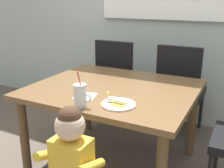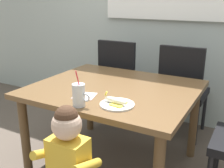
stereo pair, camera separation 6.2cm
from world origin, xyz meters
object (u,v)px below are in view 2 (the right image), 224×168
dining_chair_right (182,87)px  milk_cup (79,96)px  dining_table (114,97)px  peeled_banana (115,101)px  paper_napkin (85,96)px  dining_chair_left (121,78)px  toddler_standing (68,157)px  snack_plate (117,104)px

dining_chair_right → milk_cup: size_ratio=3.86×
dining_table → peeled_banana: size_ratio=7.24×
dining_table → paper_napkin: size_ratio=8.42×
dining_chair_left → milk_cup: size_ratio=3.86×
toddler_standing → peeled_banana: size_ratio=4.80×
dining_chair_left → snack_plate: dining_chair_left is taller
milk_cup → dining_table: bearing=88.6°
milk_cup → snack_plate: size_ratio=1.08×
snack_plate → dining_table: bearing=121.4°
dining_chair_left → snack_plate: (0.53, -1.10, 0.17)m
dining_chair_right → snack_plate: (-0.15, -1.11, 0.17)m
dining_chair_right → peeled_banana: (-0.16, -1.11, 0.20)m
milk_cup → snack_plate: bearing=31.3°
toddler_standing → paper_napkin: (-0.19, 0.45, 0.19)m
dining_chair_left → snack_plate: bearing=115.8°
snack_plate → paper_napkin: size_ratio=1.53×
dining_table → toddler_standing: 0.76m
toddler_standing → paper_napkin: toddler_standing is taller
dining_chair_right → milk_cup: same height
dining_chair_left → peeled_banana: dining_chair_left is taller
dining_table → dining_chair_right: 0.86m
toddler_standing → peeled_banana: 0.47m
dining_table → snack_plate: snack_plate is taller
milk_cup → snack_plate: 0.26m
dining_chair_left → dining_chair_right: 0.68m
snack_plate → peeled_banana: 0.03m
dining_chair_right → paper_napkin: dining_chair_right is taller
dining_table → toddler_standing: size_ratio=1.51×
toddler_standing → paper_napkin: bearing=113.1°
dining_table → dining_chair_right: dining_chair_right is taller
paper_napkin → milk_cup: bearing=-66.3°
dining_chair_left → toddler_standing: (0.44, -1.51, -0.02)m
dining_table → dining_chair_left: size_ratio=1.32×
snack_plate → peeled_banana: size_ratio=1.32×
snack_plate → paper_napkin: bearing=171.9°
snack_plate → peeled_banana: (-0.01, -0.00, 0.03)m
toddler_standing → milk_cup: milk_cup is taller
milk_cup → paper_napkin: size_ratio=1.66×
milk_cup → peeled_banana: (0.20, 0.12, -0.04)m
dining_table → snack_plate: (0.20, -0.33, 0.10)m
dining_chair_right → snack_plate: size_ratio=4.17×
milk_cup → paper_napkin: milk_cup is taller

